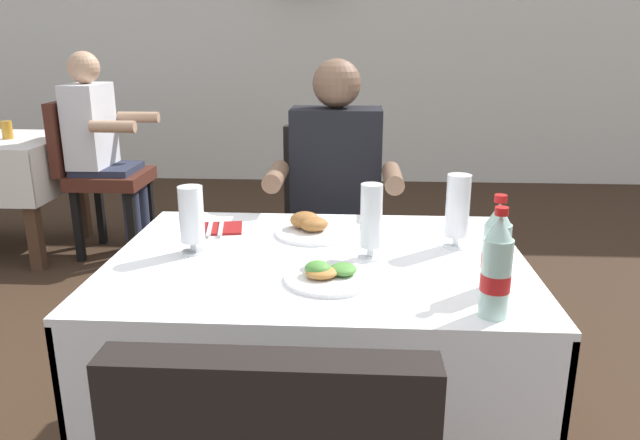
% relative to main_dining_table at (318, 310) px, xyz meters
% --- Properties ---
extents(back_wall, '(11.00, 0.12, 3.16)m').
position_rel_main_dining_table_xyz_m(back_wall, '(-0.09, 4.17, 1.01)').
color(back_wall, silver).
rests_on(back_wall, ground).
extents(main_dining_table, '(1.18, 0.87, 0.73)m').
position_rel_main_dining_table_xyz_m(main_dining_table, '(0.00, 0.00, 0.00)').
color(main_dining_table, white).
rests_on(main_dining_table, ground).
extents(chair_far_diner_seat, '(0.44, 0.50, 0.97)m').
position_rel_main_dining_table_xyz_m(chair_far_diner_seat, '(0.00, 0.83, -0.01)').
color(chair_far_diner_seat, black).
rests_on(chair_far_diner_seat, ground).
extents(seated_diner_far, '(0.50, 0.46, 1.26)m').
position_rel_main_dining_table_xyz_m(seated_diner_far, '(0.03, 0.72, 0.14)').
color(seated_diner_far, '#282D42').
rests_on(seated_diner_far, ground).
extents(plate_near_camera, '(0.24, 0.24, 0.05)m').
position_rel_main_dining_table_xyz_m(plate_near_camera, '(0.04, -0.17, 0.18)').
color(plate_near_camera, white).
rests_on(plate_near_camera, main_dining_table).
extents(plate_far_diner, '(0.25, 0.25, 0.07)m').
position_rel_main_dining_table_xyz_m(plate_far_diner, '(-0.03, 0.22, 0.19)').
color(plate_far_diner, white).
rests_on(plate_far_diner, main_dining_table).
extents(beer_glass_left, '(0.07, 0.07, 0.22)m').
position_rel_main_dining_table_xyz_m(beer_glass_left, '(0.41, 0.11, 0.28)').
color(beer_glass_left, white).
rests_on(beer_glass_left, main_dining_table).
extents(beer_glass_middle, '(0.07, 0.07, 0.22)m').
position_rel_main_dining_table_xyz_m(beer_glass_middle, '(0.15, -0.00, 0.28)').
color(beer_glass_middle, white).
rests_on(beer_glass_middle, main_dining_table).
extents(beer_glass_right, '(0.07, 0.07, 0.20)m').
position_rel_main_dining_table_xyz_m(beer_glass_right, '(-0.36, 0.01, 0.27)').
color(beer_glass_right, white).
rests_on(beer_glass_right, main_dining_table).
extents(cola_bottle_primary, '(0.07, 0.07, 0.26)m').
position_rel_main_dining_table_xyz_m(cola_bottle_primary, '(0.42, -0.36, 0.28)').
color(cola_bottle_primary, silver).
rests_on(cola_bottle_primary, main_dining_table).
extents(cola_bottle_secondary, '(0.07, 0.07, 0.24)m').
position_rel_main_dining_table_xyz_m(cola_bottle_secondary, '(0.45, -0.21, 0.27)').
color(cola_bottle_secondary, silver).
rests_on(cola_bottle_secondary, main_dining_table).
extents(napkin_cutlery_set, '(0.19, 0.20, 0.01)m').
position_rel_main_dining_table_xyz_m(napkin_cutlery_set, '(-0.35, 0.23, 0.17)').
color(napkin_cutlery_set, maroon).
rests_on(napkin_cutlery_set, main_dining_table).
extents(background_chair_right, '(0.50, 0.44, 0.97)m').
position_rel_main_dining_table_xyz_m(background_chair_right, '(-1.51, 1.99, -0.01)').
color(background_chair_right, '#4C2319').
rests_on(background_chair_right, ground).
extents(background_patron, '(0.46, 0.50, 1.26)m').
position_rel_main_dining_table_xyz_m(background_patron, '(-1.46, 1.99, 0.14)').
color(background_patron, '#282D42').
rests_on(background_patron, ground).
extents(background_table_tumbler, '(0.06, 0.06, 0.11)m').
position_rel_main_dining_table_xyz_m(background_table_tumbler, '(-2.05, 1.98, 0.22)').
color(background_table_tumbler, '#C68928').
rests_on(background_table_tumbler, background_dining_table).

